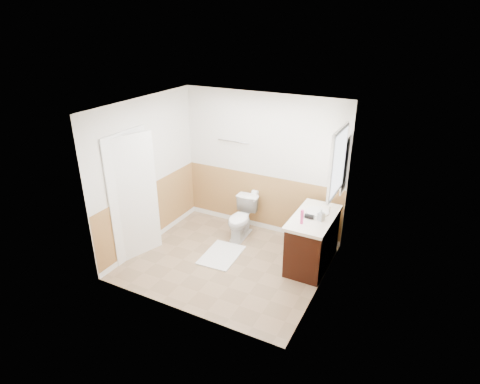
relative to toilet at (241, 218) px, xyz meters
The scene contains 32 objects.
floor 0.92m from the toilet, 78.30° to the right, with size 3.00×3.00×0.00m, color #8C7051.
ceiling 2.31m from the toilet, 78.30° to the right, with size 3.00×3.00×0.00m, color white.
wall_back 1.03m from the toilet, 69.87° to the left, with size 3.00×3.00×0.00m, color silver.
wall_front 2.32m from the toilet, 85.38° to the right, with size 3.00×3.00×0.00m, color silver.
wall_left 1.80m from the toilet, 147.97° to the right, with size 3.00×3.00×0.00m, color silver.
wall_right 2.07m from the toilet, 26.42° to the right, with size 3.00×3.00×0.00m, color silver.
wainscot_back 0.51m from the toilet, 69.38° to the left, with size 3.00×3.00×0.00m, color #A87643.
wainscot_front 2.13m from the toilet, 85.36° to the right, with size 3.00×3.00×0.00m, color #A87643.
wainscot_left 1.56m from the toilet, 147.74° to the right, with size 2.60×2.60×0.00m, color #A87643.
wainscot_right 1.86m from the toilet, 26.59° to the right, with size 2.60×2.60×0.00m, color #A87643.
toilet is the anchor object (origin of this frame).
bath_mat 0.80m from the toilet, 90.00° to the right, with size 0.55×0.80×0.02m, color silver.
vanity_cabinet 1.41m from the toilet, 10.93° to the right, with size 0.55×1.10×0.80m, color black.
vanity_knob_left 1.16m from the toilet, 18.70° to the right, with size 0.03×0.03×0.03m, color silver.
vanity_knob_right 1.12m from the toilet, ahead, with size 0.03×0.03×0.03m, color silver.
countertop 1.48m from the toilet, 11.00° to the right, with size 0.60×1.15×0.05m, color white.
sink_basin 1.48m from the toilet, ahead, with size 0.36×0.36×0.02m, color silver.
faucet 1.67m from the toilet, ahead, with size 0.02×0.02×0.14m, color #BAB9C0.
lotion_bottle 1.54m from the toilet, 24.38° to the right, with size 0.05×0.05×0.22m, color #CE357C.
soap_dispenser 1.65m from the toilet, 13.19° to the right, with size 0.08×0.08×0.18m, color #97A2AA.
hair_dryer_body 1.48m from the toilet, 15.67° to the right, with size 0.07×0.07×0.14m, color black.
hair_dryer_handle 1.44m from the toilet, 14.14° to the right, with size 0.03×0.03×0.07m, color black.
mirror_panel 2.05m from the toilet, ahead, with size 0.02×0.35×0.90m, color silver.
window_frame 2.17m from the toilet, ahead, with size 0.04×0.80×1.00m, color white.
window_glass 2.18m from the toilet, ahead, with size 0.01×0.70×0.90m, color white.
door 1.90m from the toilet, 133.80° to the right, with size 0.05×0.80×2.04m, color white.
door_frame 1.95m from the toilet, 135.52° to the right, with size 0.02×0.92×2.10m, color white.
door_knob 1.62m from the toilet, 140.85° to the right, with size 0.06×0.06×0.06m, color silver.
towel_bar 1.37m from the toilet, 132.17° to the left, with size 0.02×0.02×0.62m, color silver.
tp_holder_bar 0.53m from the toilet, 79.73° to the left, with size 0.02×0.02×0.14m, color silver.
tp_roll 0.53m from the toilet, 79.73° to the left, with size 0.11×0.11×0.10m, color white.
tp_sheet 0.47m from the toilet, 79.73° to the left, with size 0.10×0.01×0.16m, color white.
Camera 1 is at (2.65, -4.71, 3.63)m, focal length 29.72 mm.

